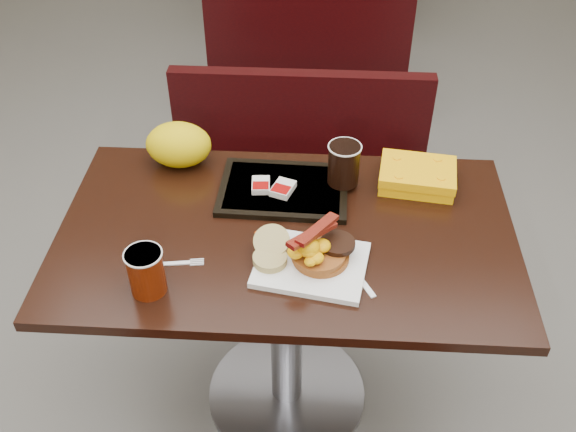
# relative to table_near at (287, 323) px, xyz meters

# --- Properties ---
(floor) EXTENTS (6.00, 7.00, 0.01)m
(floor) POSITION_rel_table_near_xyz_m (0.00, 0.00, -0.38)
(floor) COLOR slate
(floor) RESTS_ON ground
(table_near) EXTENTS (1.20, 0.70, 0.75)m
(table_near) POSITION_rel_table_near_xyz_m (0.00, 0.00, 0.00)
(table_near) COLOR black
(table_near) RESTS_ON floor
(bench_near_n) EXTENTS (1.00, 0.46, 0.72)m
(bench_near_n) POSITION_rel_table_near_xyz_m (0.00, 0.70, -0.02)
(bench_near_n) COLOR black
(bench_near_n) RESTS_ON floor
(bench_far_s) EXTENTS (1.00, 0.46, 0.72)m
(bench_far_s) POSITION_rel_table_near_xyz_m (0.00, 1.90, -0.02)
(bench_far_s) COLOR black
(bench_far_s) RESTS_ON floor
(platter) EXTENTS (0.30, 0.25, 0.02)m
(platter) POSITION_rel_table_near_xyz_m (0.07, -0.13, 0.38)
(platter) COLOR white
(platter) RESTS_ON table_near
(pancake_stack) EXTENTS (0.16, 0.16, 0.03)m
(pancake_stack) POSITION_rel_table_near_xyz_m (0.09, -0.12, 0.41)
(pancake_stack) COLOR #924E18
(pancake_stack) RESTS_ON platter
(sausage_patty) EXTENTS (0.09, 0.09, 0.01)m
(sausage_patty) POSITION_rel_table_near_xyz_m (0.13, -0.10, 0.43)
(sausage_patty) COLOR black
(sausage_patty) RESTS_ON pancake_stack
(scrambled_eggs) EXTENTS (0.12, 0.11, 0.05)m
(scrambled_eggs) POSITION_rel_table_near_xyz_m (0.06, -0.14, 0.44)
(scrambled_eggs) COLOR #FFAA05
(scrambled_eggs) RESTS_ON pancake_stack
(bacon_strips) EXTENTS (0.15, 0.16, 0.01)m
(bacon_strips) POSITION_rel_table_near_xyz_m (0.07, -0.12, 0.48)
(bacon_strips) COLOR #450405
(bacon_strips) RESTS_ON scrambled_eggs
(muffin_bottom) EXTENTS (0.09, 0.09, 0.02)m
(muffin_bottom) POSITION_rel_table_near_xyz_m (-0.03, -0.14, 0.40)
(muffin_bottom) COLOR tan
(muffin_bottom) RESTS_ON platter
(muffin_top) EXTENTS (0.11, 0.11, 0.05)m
(muffin_top) POSITION_rel_table_near_xyz_m (-0.03, -0.09, 0.41)
(muffin_top) COLOR tan
(muffin_top) RESTS_ON platter
(coffee_cup_near) EXTENTS (0.11, 0.11, 0.12)m
(coffee_cup_near) POSITION_rel_table_near_xyz_m (-0.31, -0.23, 0.43)
(coffee_cup_near) COLOR maroon
(coffee_cup_near) RESTS_ON table_near
(fork) EXTENTS (0.12, 0.04, 0.00)m
(fork) POSITION_rel_table_near_xyz_m (-0.28, -0.14, 0.38)
(fork) COLOR white
(fork) RESTS_ON table_near
(knife) EXTENTS (0.09, 0.15, 0.00)m
(knife) POSITION_rel_table_near_xyz_m (0.18, -0.15, 0.38)
(knife) COLOR white
(knife) RESTS_ON table_near
(condiment_syrup) EXTENTS (0.04, 0.04, 0.01)m
(condiment_syrup) POSITION_rel_table_near_xyz_m (-0.06, -0.02, 0.38)
(condiment_syrup) COLOR #C63F08
(condiment_syrup) RESTS_ON table_near
(condiment_ketchup) EXTENTS (0.05, 0.04, 0.01)m
(condiment_ketchup) POSITION_rel_table_near_xyz_m (0.06, 0.09, 0.38)
(condiment_ketchup) COLOR #8C0504
(condiment_ketchup) RESTS_ON table_near
(tray) EXTENTS (0.36, 0.26, 0.02)m
(tray) POSITION_rel_table_near_xyz_m (-0.02, 0.16, 0.38)
(tray) COLOR black
(tray) RESTS_ON table_near
(hashbrown_sleeve_left) EXTENTS (0.05, 0.07, 0.02)m
(hashbrown_sleeve_left) POSITION_rel_table_near_xyz_m (-0.08, 0.16, 0.40)
(hashbrown_sleeve_left) COLOR silver
(hashbrown_sleeve_left) RESTS_ON tray
(hashbrown_sleeve_right) EXTENTS (0.07, 0.09, 0.02)m
(hashbrown_sleeve_right) POSITION_rel_table_near_xyz_m (-0.02, 0.14, 0.40)
(hashbrown_sleeve_right) COLOR silver
(hashbrown_sleeve_right) RESTS_ON tray
(coffee_cup_far) EXTENTS (0.10, 0.10, 0.12)m
(coffee_cup_far) POSITION_rel_table_near_xyz_m (0.15, 0.20, 0.45)
(coffee_cup_far) COLOR black
(coffee_cup_far) RESTS_ON tray
(clamshell) EXTENTS (0.23, 0.18, 0.06)m
(clamshell) POSITION_rel_table_near_xyz_m (0.36, 0.22, 0.40)
(clamshell) COLOR #FAAB04
(clamshell) RESTS_ON table_near
(paper_bag) EXTENTS (0.19, 0.14, 0.13)m
(paper_bag) POSITION_rel_table_near_xyz_m (-0.33, 0.28, 0.44)
(paper_bag) COLOR #DEB907
(paper_bag) RESTS_ON table_near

